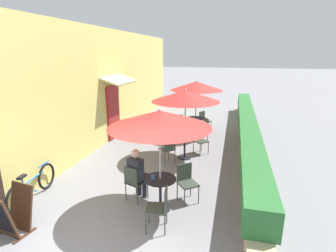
# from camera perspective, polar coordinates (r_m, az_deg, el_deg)

# --- Properties ---
(cafe_facade_wall) EXTENTS (0.98, 13.92, 4.20)m
(cafe_facade_wall) POSITION_cam_1_polar(r_m,az_deg,el_deg) (10.97, -11.56, 8.88)
(cafe_facade_wall) COLOR #E0CC6B
(cafe_facade_wall) RESTS_ON ground_plane
(planter_hedge) EXTENTS (0.60, 12.92, 1.01)m
(planter_hedge) POSITION_cam_1_polar(r_m,az_deg,el_deg) (10.26, 16.80, -0.80)
(planter_hedge) COLOR tan
(planter_hedge) RESTS_ON ground_plane
(patio_table_near) EXTENTS (0.69, 0.69, 0.73)m
(patio_table_near) POSITION_cam_1_polar(r_m,az_deg,el_deg) (5.82, -1.68, -13.39)
(patio_table_near) COLOR black
(patio_table_near) RESTS_ON ground_plane
(patio_umbrella_near) EXTENTS (2.12, 2.12, 2.27)m
(patio_umbrella_near) POSITION_cam_1_polar(r_m,az_deg,el_deg) (5.25, -1.81, 1.57)
(patio_umbrella_near) COLOR #B7B7BC
(patio_umbrella_near) RESTS_ON ground_plane
(cafe_chair_near_left) EXTENTS (0.52, 0.52, 0.87)m
(cafe_chair_near_left) POSITION_cam_1_polar(r_m,az_deg,el_deg) (6.15, -7.37, -11.67)
(cafe_chair_near_left) COLOR #384238
(cafe_chair_near_left) RESTS_ON ground_plane
(seated_patron_near_left) EXTENTS (0.44, 0.49, 1.25)m
(seated_patron_near_left) POSITION_cam_1_polar(r_m,az_deg,el_deg) (6.15, -6.72, -9.88)
(seated_patron_near_left) COLOR #23232D
(seated_patron_near_left) RESTS_ON ground_plane
(cafe_chair_near_right) EXTENTS (0.46, 0.46, 0.87)m
(cafe_chair_near_right) POSITION_cam_1_polar(r_m,az_deg,el_deg) (5.22, -1.69, -16.92)
(cafe_chair_near_right) COLOR #384238
(cafe_chair_near_right) RESTS_ON ground_plane
(cafe_chair_near_back) EXTENTS (0.56, 0.56, 0.87)m
(cafe_chair_near_back) POSITION_cam_1_polar(r_m,az_deg,el_deg) (6.14, 4.02, -11.60)
(cafe_chair_near_back) COLOR #384238
(cafe_chair_near_back) RESTS_ON ground_plane
(coffee_cup_near) EXTENTS (0.07, 0.07, 0.09)m
(coffee_cup_near) POSITION_cam_1_polar(r_m,az_deg,el_deg) (5.67, -3.28, -11.09)
(coffee_cup_near) COLOR teal
(coffee_cup_near) RESTS_ON patio_table_near
(patio_table_mid) EXTENTS (0.69, 0.69, 0.73)m
(patio_table_mid) POSITION_cam_1_polar(r_m,az_deg,el_deg) (8.49, 3.64, -3.80)
(patio_table_mid) COLOR black
(patio_table_mid) RESTS_ON ground_plane
(patio_umbrella_mid) EXTENTS (2.12, 2.12, 2.27)m
(patio_umbrella_mid) POSITION_cam_1_polar(r_m,az_deg,el_deg) (8.11, 3.83, 6.57)
(patio_umbrella_mid) COLOR #B7B7BC
(patio_umbrella_mid) RESTS_ON ground_plane
(cafe_chair_mid_left) EXTENTS (0.57, 0.57, 0.87)m
(cafe_chair_mid_left) POSITION_cam_1_polar(r_m,az_deg,el_deg) (8.95, 6.89, -2.75)
(cafe_chair_mid_left) COLOR #384238
(cafe_chair_mid_left) RESTS_ON ground_plane
(cafe_chair_mid_right) EXTENTS (0.57, 0.57, 0.87)m
(cafe_chair_mid_right) POSITION_cam_1_polar(r_m,az_deg,el_deg) (8.06, 0.04, -4.74)
(cafe_chair_mid_right) COLOR #384238
(cafe_chair_mid_right) RESTS_ON ground_plane
(patio_table_far) EXTENTS (0.69, 0.69, 0.73)m
(patio_table_far) POSITION_cam_1_polar(r_m,az_deg,el_deg) (10.95, 5.96, 0.62)
(patio_table_far) COLOR black
(patio_table_far) RESTS_ON ground_plane
(patio_umbrella_far) EXTENTS (2.12, 2.12, 2.27)m
(patio_umbrella_far) POSITION_cam_1_polar(r_m,az_deg,el_deg) (10.65, 6.20, 8.69)
(patio_umbrella_far) COLOR #B7B7BC
(patio_umbrella_far) RESTS_ON ground_plane
(cafe_chair_far_left) EXTENTS (0.55, 0.55, 0.87)m
(cafe_chair_far_left) POSITION_cam_1_polar(r_m,az_deg,el_deg) (11.52, 7.80, 1.39)
(cafe_chair_far_left) COLOR #384238
(cafe_chair_far_left) RESTS_ON ground_plane
(cafe_chair_far_right) EXTENTS (0.40, 0.40, 0.87)m
(cafe_chair_far_right) POSITION_cam_1_polar(r_m,az_deg,el_deg) (10.99, 2.37, 0.83)
(cafe_chair_far_right) COLOR #384238
(cafe_chair_far_right) RESTS_ON ground_plane
(cafe_chair_far_back) EXTENTS (0.55, 0.55, 0.87)m
(cafe_chair_far_back) POSITION_cam_1_polar(r_m,az_deg,el_deg) (10.36, 7.74, -0.22)
(cafe_chair_far_back) COLOR #384238
(cafe_chair_far_back) RESTS_ON ground_plane
(coffee_cup_far) EXTENTS (0.07, 0.07, 0.09)m
(coffee_cup_far) POSITION_cam_1_polar(r_m,az_deg,el_deg) (10.81, 6.30, 1.93)
(coffee_cup_far) COLOR teal
(coffee_cup_far) RESTS_ON patio_table_far
(bicycle_leaning) EXTENTS (0.25, 1.74, 0.75)m
(bicycle_leaning) POSITION_cam_1_polar(r_m,az_deg,el_deg) (6.97, -27.39, -11.54)
(bicycle_leaning) COLOR black
(bicycle_leaning) RESTS_ON ground_plane
(menu_board) EXTENTS (0.64, 0.71, 0.91)m
(menu_board) POSITION_cam_1_polar(r_m,az_deg,el_deg) (5.93, -30.86, -15.81)
(menu_board) COLOR #422819
(menu_board) RESTS_ON ground_plane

